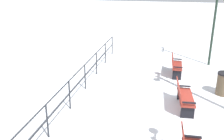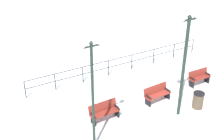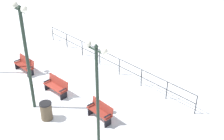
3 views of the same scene
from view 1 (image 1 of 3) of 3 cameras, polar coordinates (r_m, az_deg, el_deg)
The scene contains 6 objects.
ground_plane at distance 9.48m, azimuth 15.11°, elevation -8.02°, with size 80.00×80.00×0.00m, color white.
bench_second at distance 9.27m, azimuth 15.37°, elevation -5.53°, with size 0.63×1.57×0.89m.
bench_third at distance 12.27m, azimuth 13.76°, elevation 1.03°, with size 0.50×1.41×0.90m.
lamppost_far at distance 13.73m, azimuth 22.00°, elevation 13.88°, with size 0.22×1.00×5.05m.
waterfront_railing at distance 9.66m, azimuth -7.50°, elevation -2.34°, with size 0.05×12.13×1.05m.
trash_bin at distance 10.84m, azimuth 23.33°, elevation -2.78°, with size 0.58×0.58×0.89m.
Camera 1 is at (-0.69, -8.40, 4.33)m, focal length 41.77 mm.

